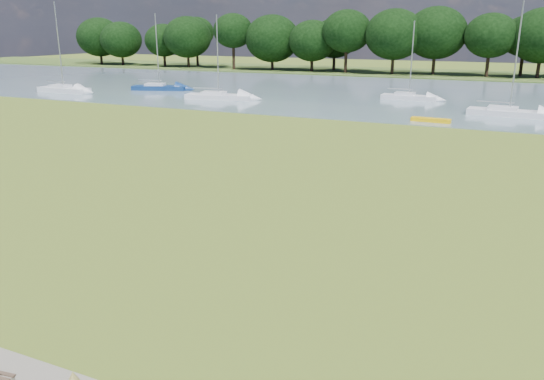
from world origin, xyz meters
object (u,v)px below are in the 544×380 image
at_px(sailboat_0, 218,95).
at_px(sailboat_4, 159,86).
at_px(sailboat_1, 508,110).
at_px(sailboat_3, 408,95).
at_px(sailboat_5, 63,88).
at_px(kayak, 431,120).

xyz_separation_m(sailboat_0, sailboat_4, (-10.83, 4.55, 0.03)).
xyz_separation_m(sailboat_1, sailboat_4, (-39.01, 4.21, 0.01)).
xyz_separation_m(sailboat_3, sailboat_5, (-38.07, -9.62, 0.07)).
xyz_separation_m(sailboat_1, sailboat_3, (-9.76, 7.36, -0.02)).
relative_size(sailboat_4, sailboat_5, 0.88).
xyz_separation_m(kayak, sailboat_3, (-4.19, 13.16, 0.31)).
xyz_separation_m(kayak, sailboat_0, (-22.61, 5.46, 0.31)).
bearing_deg(sailboat_1, sailboat_5, -172.94).
relative_size(kayak, sailboat_0, 0.36).
bearing_deg(sailboat_5, sailboat_4, 37.84).
bearing_deg(sailboat_4, sailboat_3, -11.34).
relative_size(sailboat_1, sailboat_4, 1.06).
xyz_separation_m(kayak, sailboat_5, (-42.26, 3.54, 0.38)).
bearing_deg(sailboat_1, sailboat_0, -174.95).
bearing_deg(sailboat_3, sailboat_0, -155.64).
bearing_deg(sailboat_1, sailboat_3, 147.32).
xyz_separation_m(kayak, sailboat_4, (-33.44, 10.01, 0.34)).
height_order(sailboat_1, sailboat_5, sailboat_5).
relative_size(kayak, sailboat_5, 0.31).
distance_m(sailboat_1, sailboat_3, 12.22).
height_order(sailboat_0, sailboat_3, sailboat_0).
distance_m(sailboat_1, sailboat_4, 39.23).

